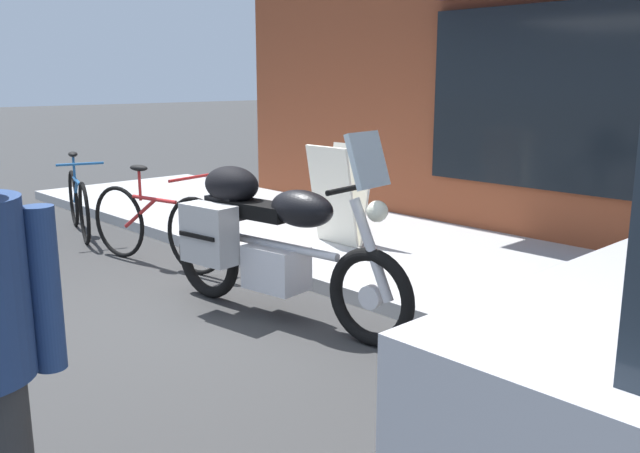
% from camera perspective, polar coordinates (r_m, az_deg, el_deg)
% --- Properties ---
extents(ground_plane, '(80.00, 80.00, 0.00)m').
position_cam_1_polar(ground_plane, '(5.00, -10.39, -8.07)').
color(ground_plane, '#353535').
extents(touring_motorcycle, '(2.25, 0.84, 1.41)m').
position_cam_1_polar(touring_motorcycle, '(4.90, -4.69, -0.86)').
color(touring_motorcycle, black).
rests_on(touring_motorcycle, ground_plane).
extents(parked_bicycle, '(1.74, 0.54, 0.95)m').
position_cam_1_polar(parked_bicycle, '(6.49, -13.85, 0.09)').
color(parked_bicycle, black).
rests_on(parked_bicycle, ground_plane).
extents(sandwich_board_sign, '(0.55, 0.42, 0.98)m').
position_cam_1_polar(sandwich_board_sign, '(6.64, 1.70, 2.74)').
color(sandwich_board_sign, silver).
rests_on(sandwich_board_sign, sidewalk_curb).
extents(second_bicycle_by_cafe, '(1.61, 0.64, 0.93)m').
position_cam_1_polar(second_bicycle_by_cafe, '(8.05, -19.86, 1.94)').
color(second_bicycle_by_cafe, black).
rests_on(second_bicycle_by_cafe, ground_plane).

